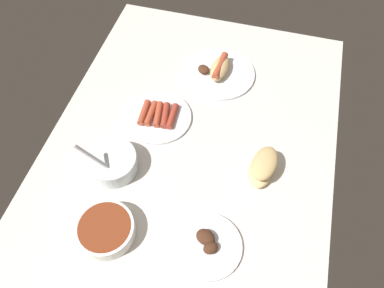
{
  "coord_description": "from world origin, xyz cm",
  "views": [
    {
      "loc": [
        64.21,
        17.27,
        98.49
      ],
      "look_at": [
        3.59,
        0.93,
        3.0
      ],
      "focal_mm": 34.57,
      "sensor_mm": 36.0,
      "label": 1
    }
  ],
  "objects": [
    {
      "name": "plate_sausages",
      "position": [
        -5.43,
        -13.09,
        1.01
      ],
      "size": [
        21.94,
        21.94,
        3.18
      ],
      "color": "white",
      "rests_on": "ground_plane"
    },
    {
      "name": "bowl_chili",
      "position": [
        36.12,
        -14.43,
        2.65
      ],
      "size": [
        15.8,
        15.8,
        4.83
      ],
      "color": "white",
      "rests_on": "ground_plane"
    },
    {
      "name": "plate_grilled_meat",
      "position": [
        32.44,
        13.05,
        0.91
      ],
      "size": [
        18.64,
        18.64,
        3.95
      ],
      "color": "white",
      "rests_on": "ground_plane"
    },
    {
      "name": "bowl_coleslaw",
      "position": [
        16.27,
        -20.51,
        3.25
      ],
      "size": [
        15.17,
        15.17,
        15.38
      ],
      "color": "silver",
      "rests_on": "ground_plane"
    },
    {
      "name": "ground_plane",
      "position": [
        0.0,
        0.0,
        -1.5
      ],
      "size": [
        120.0,
        90.0,
        3.0
      ],
      "primitive_type": "cube",
      "color": "silver"
    },
    {
      "name": "plate_hotdog_assembled",
      "position": [
        -30.22,
        1.89,
        1.64
      ],
      "size": [
        25.64,
        25.64,
        5.61
      ],
      "color": "white",
      "rests_on": "ground_plane"
    },
    {
      "name": "bread_stack",
      "position": [
        6.33,
        23.33,
        3.6
      ],
      "size": [
        13.41,
        9.09,
        7.2
      ],
      "color": "#E5C689",
      "rests_on": "ground_plane"
    }
  ]
}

